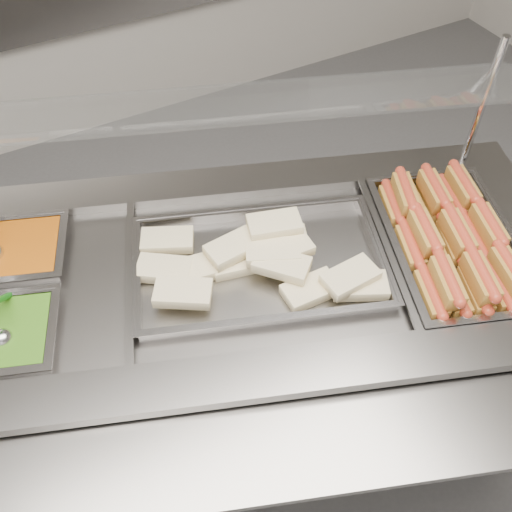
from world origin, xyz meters
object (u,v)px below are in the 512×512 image
steam_counter (241,349)px  pan_hotdogs (449,250)px  pan_wraps (259,267)px  sneeze_guard (225,107)px  serving_spoon (2,332)px

steam_counter → pan_hotdogs: pan_hotdogs is taller
pan_hotdogs → pan_wraps: 0.54m
sneeze_guard → pan_hotdogs: sneeze_guard is taller
steam_counter → pan_hotdogs: (0.56, -0.20, 0.39)m
pan_hotdogs → serving_spoon: size_ratio=3.83×
pan_wraps → steam_counter: bearing=160.2°
pan_hotdogs → pan_wraps: (-0.51, 0.18, 0.01)m
sneeze_guard → pan_wraps: 0.43m
serving_spoon → pan_wraps: bearing=-7.2°
pan_wraps → sneeze_guard: bearing=85.6°
pan_wraps → serving_spoon: (-0.66, 0.08, 0.03)m
pan_hotdogs → serving_spoon: 1.19m
steam_counter → pan_wraps: bearing=-19.8°
steam_counter → serving_spoon: bearing=173.9°
steam_counter → pan_hotdogs: bearing=-19.8°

